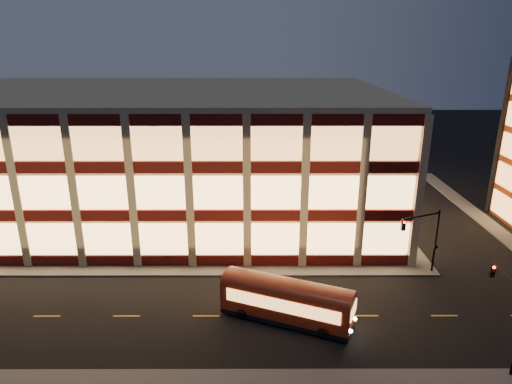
{
  "coord_description": "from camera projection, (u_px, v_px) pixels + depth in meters",
  "views": [
    {
      "loc": [
        7.7,
        -35.59,
        19.79
      ],
      "look_at": [
        7.79,
        8.0,
        5.17
      ],
      "focal_mm": 32.0,
      "sensor_mm": 36.0,
      "label": 1
    }
  ],
  "objects": [
    {
      "name": "ground",
      "position": [
        168.0,
        277.0,
        40.02
      ],
      "size": [
        200.0,
        200.0,
        0.0
      ],
      "primitive_type": "plane",
      "color": "black",
      "rests_on": "ground"
    },
    {
      "name": "sidewalk_office_south",
      "position": [
        136.0,
        271.0,
        40.94
      ],
      "size": [
        54.0,
        2.0,
        0.15
      ],
      "primitive_type": "cube",
      "color": "#514F4C",
      "rests_on": "ground"
    },
    {
      "name": "sidewalk_office_east",
      "position": [
        379.0,
        208.0,
        56.16
      ],
      "size": [
        2.0,
        30.0,
        0.15
      ],
      "primitive_type": "cube",
      "color": "#514F4C",
      "rests_on": "ground"
    },
    {
      "name": "sidewalk_tower_west",
      "position": [
        468.0,
        208.0,
        56.19
      ],
      "size": [
        2.0,
        30.0,
        0.15
      ],
      "primitive_type": "cube",
      "color": "#514F4C",
      "rests_on": "ground"
    },
    {
      "name": "sidewalk_near",
      "position": [
        129.0,
        381.0,
        27.67
      ],
      "size": [
        100.0,
        2.0,
        0.15
      ],
      "primitive_type": "cube",
      "color": "#514F4C",
      "rests_on": "ground"
    },
    {
      "name": "office_building",
      "position": [
        165.0,
        151.0,
        53.75
      ],
      "size": [
        50.45,
        30.45,
        14.5
      ],
      "color": "tan",
      "rests_on": "ground"
    },
    {
      "name": "traffic_signal_far",
      "position": [
        425.0,
        232.0,
        38.99
      ],
      "size": [
        3.79,
        1.87,
        6.0
      ],
      "color": "black",
      "rests_on": "ground"
    },
    {
      "name": "traffic_signal_near",
      "position": [
        509.0,
        305.0,
        28.3
      ],
      "size": [
        0.32,
        4.45,
        6.0
      ],
      "color": "black",
      "rests_on": "ground"
    },
    {
      "name": "trolley_bus",
      "position": [
        287.0,
        299.0,
        33.28
      ],
      "size": [
        9.87,
        5.95,
        3.28
      ],
      "rotation": [
        0.0,
        0.0,
        -0.39
      ],
      "color": "#942108",
      "rests_on": "ground"
    }
  ]
}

